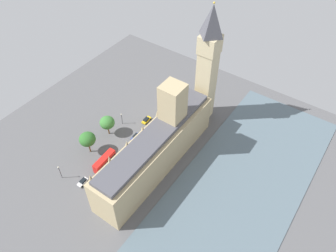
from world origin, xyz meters
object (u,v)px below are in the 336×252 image
Objects in this scene: car_white_midblock at (83,182)px; plane_tree_under_trees at (107,123)px; clock_tower at (208,65)px; pedestrian_near_tower at (117,175)px; street_lamp_opposite_hall at (59,170)px; car_blue_by_river_gate at (136,137)px; double_decker_bus_kerbside at (104,161)px; car_yellow_cab_corner at (146,120)px; parliament_building at (158,146)px; pedestrian_leading at (129,164)px; pedestrian_far_end at (96,198)px; plane_tree_trailing at (87,139)px; street_lamp_slot_10 at (122,117)px.

plane_tree_under_trees is at bearing -69.63° from car_white_midblock.
clock_tower reaches higher than pedestrian_near_tower.
car_blue_by_river_gate is at bearing -107.50° from street_lamp_opposite_hall.
double_decker_bus_kerbside is (0.59, 17.84, 1.75)m from car_blue_by_river_gate.
pedestrian_near_tower is at bearing -75.21° from car_yellow_cab_corner.
pedestrian_leading is (8.39, 7.78, -8.84)m from parliament_building.
clock_tower is 41.44m from car_blue_by_river_gate.
street_lamp_opposite_hall is (16.83, 0.68, 3.91)m from pedestrian_far_end.
car_blue_by_river_gate is 0.50× the size of plane_tree_under_trees.
street_lamp_opposite_hall reaches higher than car_blue_by_river_gate.
car_blue_by_river_gate is at bearing -16.45° from parliament_building.
plane_tree_under_trees is (17.43, -14.56, 5.70)m from pedestrian_near_tower.
pedestrian_near_tower is 23.41m from plane_tree_under_trees.
clock_tower is 32.85× the size of pedestrian_leading.
car_blue_by_river_gate is 20.12m from plane_tree_trailing.
clock_tower is 49.05m from pedestrian_leading.
parliament_building is at bearing 112.35° from pedestrian_far_end.
street_lamp_slot_10 reaches higher than double_decker_bus_kerbside.
clock_tower is 36.32m from car_yellow_cab_corner.
car_white_midblock is at bearing 54.97° from parliament_building.
car_blue_by_river_gate is (15.22, -4.50, -8.67)m from parliament_building.
parliament_building is 1.12× the size of clock_tower.
street_lamp_slot_10 is at bearing -89.71° from street_lamp_opposite_hall.
street_lamp_opposite_hall is (7.43, 41.80, 3.79)m from car_yellow_cab_corner.
plane_tree_under_trees is at bearing -87.09° from plane_tree_trailing.
street_lamp_opposite_hall is at bearing -137.76° from pedestrian_far_end.
car_white_midblock is 8.87m from pedestrian_far_end.
car_white_midblock is (1.69, 28.62, 0.00)m from car_blue_by_river_gate.
car_white_midblock is at bearing -161.43° from street_lamp_opposite_hall.
street_lamp_opposite_hall reaches higher than pedestrian_leading.
plane_tree_under_trees is at bearing -122.08° from car_yellow_cab_corner.
parliament_building is 9.93× the size of street_lamp_slot_10.
pedestrian_leading is 18.78m from plane_tree_trailing.
plane_tree_under_trees is (17.87, -26.36, 5.66)m from pedestrian_far_end.
street_lamp_opposite_hall is (-1.05, 27.05, -1.75)m from plane_tree_under_trees.
car_blue_by_river_gate is at bearing -94.57° from double_decker_bus_kerbside.
pedestrian_far_end is (-8.62, 2.07, -0.12)m from car_white_midblock.
car_yellow_cab_corner is (17.91, 17.81, -26.10)m from clock_tower.
car_white_midblock is 9.45m from street_lamp_opposite_hall.
car_blue_by_river_gate reaches higher than pedestrian_leading.
pedestrian_leading is 23.25m from street_lamp_slot_10.
plane_tree_trailing is 1.71× the size of street_lamp_slot_10.
car_blue_by_river_gate is 1.05× the size of car_white_midblock.
pedestrian_leading is (-9.30, 22.71, -0.18)m from car_yellow_cab_corner.
street_lamp_slot_10 is (16.56, -22.19, 3.42)m from pedestrian_near_tower.
pedestrian_far_end is 17.29m from street_lamp_opposite_hall.
parliament_building reaches higher than pedestrian_leading.
car_yellow_cab_corner is at bearing -78.86° from car_blue_by_river_gate.
pedestrian_near_tower is 0.28× the size of street_lamp_slot_10.
pedestrian_near_tower is (0.44, -11.81, -0.03)m from pedestrian_far_end.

